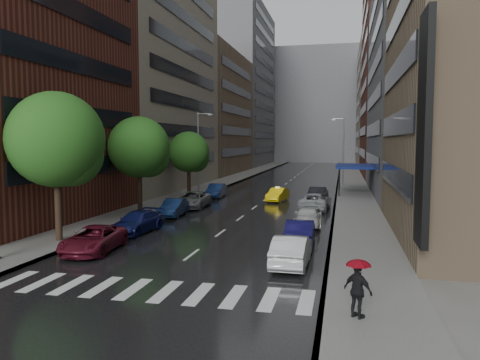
# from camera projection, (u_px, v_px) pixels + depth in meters

# --- Properties ---
(ground) EXTENTS (220.00, 220.00, 0.00)m
(ground) POSITION_uv_depth(u_px,v_px,m) (163.00, 276.00, 20.85)
(ground) COLOR gray
(ground) RESTS_ON ground
(road) EXTENTS (14.00, 140.00, 0.01)m
(road) POSITION_uv_depth(u_px,v_px,m) (289.00, 181.00, 69.51)
(road) COLOR black
(road) RESTS_ON ground
(sidewalk_left) EXTENTS (4.00, 140.00, 0.15)m
(sidewalk_left) POSITION_uv_depth(u_px,v_px,m) (230.00, 180.00, 71.43)
(sidewalk_left) COLOR gray
(sidewalk_left) RESTS_ON ground
(sidewalk_right) EXTENTS (4.00, 140.00, 0.15)m
(sidewalk_right) POSITION_uv_depth(u_px,v_px,m) (351.00, 182.00, 67.57)
(sidewalk_right) COLOR gray
(sidewalk_right) RESTS_ON ground
(crosswalk) EXTENTS (13.15, 2.80, 0.01)m
(crosswalk) POSITION_uv_depth(u_px,v_px,m) (149.00, 290.00, 18.86)
(crosswalk) COLOR silver
(crosswalk) RESTS_ON ground
(buildings_left) EXTENTS (8.00, 108.00, 38.00)m
(buildings_left) POSITION_uv_depth(u_px,v_px,m) (208.00, 82.00, 79.94)
(buildings_left) COLOR maroon
(buildings_left) RESTS_ON ground
(buildings_right) EXTENTS (8.05, 109.10, 36.00)m
(buildings_right) POSITION_uv_depth(u_px,v_px,m) (393.00, 82.00, 71.55)
(buildings_right) COLOR #937A5B
(buildings_right) RESTS_ON ground
(building_far) EXTENTS (40.00, 14.00, 32.00)m
(building_far) POSITION_uv_depth(u_px,v_px,m) (316.00, 106.00, 134.34)
(building_far) COLOR slate
(building_far) RESTS_ON ground
(tree_near) EXTENTS (5.58, 5.58, 8.89)m
(tree_near) POSITION_uv_depth(u_px,v_px,m) (56.00, 140.00, 27.19)
(tree_near) COLOR #382619
(tree_near) RESTS_ON ground
(tree_mid) EXTENTS (5.03, 5.03, 8.02)m
(tree_mid) POSITION_uv_depth(u_px,v_px,m) (139.00, 147.00, 38.27)
(tree_mid) COLOR #382619
(tree_mid) RESTS_ON ground
(tree_far) EXTENTS (4.41, 4.41, 7.03)m
(tree_far) POSITION_uv_depth(u_px,v_px,m) (189.00, 152.00, 50.60)
(tree_far) COLOR #382619
(tree_far) RESTS_ON ground
(taxi) EXTENTS (2.00, 4.18, 1.32)m
(taxi) POSITION_uv_depth(u_px,v_px,m) (277.00, 195.00, 46.57)
(taxi) COLOR yellow
(taxi) RESTS_ON ground
(parked_cars_left) EXTENTS (2.77, 29.94, 1.48)m
(parked_cars_left) POSITION_uv_depth(u_px,v_px,m) (169.00, 209.00, 36.29)
(parked_cars_left) COLOR maroon
(parked_cars_left) RESTS_ON ground
(parked_cars_right) EXTENTS (2.77, 29.36, 1.51)m
(parked_cars_right) POSITION_uv_depth(u_px,v_px,m) (310.00, 212.00, 34.81)
(parked_cars_right) COLOR silver
(parked_cars_right) RESTS_ON ground
(ped_red_umbrella) EXTENTS (1.13, 1.01, 2.01)m
(ped_red_umbrella) POSITION_uv_depth(u_px,v_px,m) (358.00, 283.00, 15.45)
(ped_red_umbrella) COLOR black
(ped_red_umbrella) RESTS_ON sidewalk_right
(street_lamp_left) EXTENTS (1.74, 0.22, 9.00)m
(street_lamp_left) POSITION_uv_depth(u_px,v_px,m) (199.00, 151.00, 51.29)
(street_lamp_left) COLOR gray
(street_lamp_left) RESTS_ON sidewalk_left
(street_lamp_right) EXTENTS (1.74, 0.22, 9.00)m
(street_lamp_right) POSITION_uv_depth(u_px,v_px,m) (343.00, 149.00, 62.58)
(street_lamp_right) COLOR gray
(street_lamp_right) RESTS_ON sidewalk_right
(awning) EXTENTS (4.00, 8.00, 3.12)m
(awning) POSITION_uv_depth(u_px,v_px,m) (354.00, 166.00, 52.72)
(awning) COLOR navy
(awning) RESTS_ON sidewalk_right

